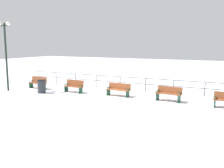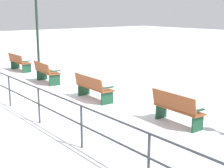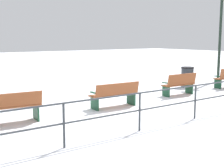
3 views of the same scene
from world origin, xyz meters
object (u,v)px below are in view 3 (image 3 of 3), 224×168
object	(u,v)px
bench_second	(180,84)
bench_third	(115,94)
lamppost_near	(221,15)
trash_bin	(187,77)
bench_fourth	(11,107)

from	to	relation	value
bench_second	bench_third	distance (m)	3.42
bench_third	lamppost_near	distance (m)	8.93
bench_third	lamppost_near	bearing A→B (deg)	-74.23
bench_third	trash_bin	distance (m)	5.52
bench_second	bench_third	bearing A→B (deg)	97.31
bench_second	bench_fourth	xyz separation A→B (m)	(-0.28, 6.81, 0.01)
bench_second	trash_bin	distance (m)	2.28
trash_bin	bench_second	bearing A→B (deg)	123.58
bench_third	lamppost_near	size ratio (longest dim) A/B	0.33
bench_second	trash_bin	bearing A→B (deg)	-53.98
bench_second	lamppost_near	bearing A→B (deg)	-68.41
bench_second	lamppost_near	distance (m)	5.87
bench_fourth	lamppost_near	distance (m)	12.12
trash_bin	lamppost_near	bearing A→B (deg)	-82.06
lamppost_near	trash_bin	bearing A→B (deg)	97.94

